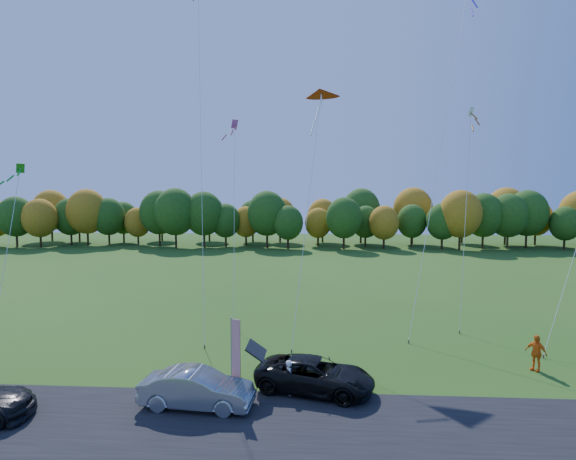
# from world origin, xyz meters

# --- Properties ---
(ground) EXTENTS (160.00, 160.00, 0.00)m
(ground) POSITION_xyz_m (0.00, 0.00, 0.00)
(ground) COLOR #204D14
(asphalt_strip) EXTENTS (90.00, 6.00, 0.01)m
(asphalt_strip) POSITION_xyz_m (0.00, -4.00, 0.01)
(asphalt_strip) COLOR black
(asphalt_strip) RESTS_ON ground
(tree_line) EXTENTS (116.00, 12.00, 10.00)m
(tree_line) POSITION_xyz_m (0.00, 55.00, 0.00)
(tree_line) COLOR #1E4711
(tree_line) RESTS_ON ground
(black_suv) EXTENTS (6.00, 3.89, 1.54)m
(black_suv) POSITION_xyz_m (1.68, -0.79, 0.77)
(black_suv) COLOR black
(black_suv) RESTS_ON ground
(silver_sedan) EXTENTS (5.02, 2.12, 1.61)m
(silver_sedan) POSITION_xyz_m (-3.42, -2.67, 0.81)
(silver_sedan) COLOR #A3A3A8
(silver_sedan) RESTS_ON ground
(person_tailgate_a) EXTENTS (0.52, 0.66, 1.61)m
(person_tailgate_a) POSITION_xyz_m (0.51, -1.23, 0.80)
(person_tailgate_a) COLOR white
(person_tailgate_a) RESTS_ON ground
(person_tailgate_b) EXTENTS (0.83, 0.93, 1.60)m
(person_tailgate_b) POSITION_xyz_m (0.14, -0.56, 0.80)
(person_tailgate_b) COLOR gray
(person_tailgate_b) RESTS_ON ground
(person_east) EXTENTS (1.05, 1.16, 1.90)m
(person_east) POSITION_xyz_m (13.17, 2.31, 0.95)
(person_east) COLOR orange
(person_east) RESTS_ON ground
(feather_flag) EXTENTS (0.47, 0.20, 3.67)m
(feather_flag) POSITION_xyz_m (-1.96, -1.57, 2.24)
(feather_flag) COLOR #999999
(feather_flag) RESTS_ON ground
(kite_delta_blue) EXTENTS (4.56, 12.18, 28.66)m
(kite_delta_blue) POSITION_xyz_m (-6.38, 10.19, 13.95)
(kite_delta_blue) COLOR #4C3F33
(kite_delta_blue) RESTS_ON ground
(kite_parafoil_orange) EXTENTS (7.88, 11.12, 25.92)m
(kite_parafoil_orange) POSITION_xyz_m (10.57, 11.51, 12.79)
(kite_parafoil_orange) COLOR #4C3F33
(kite_parafoil_orange) RESTS_ON ground
(kite_delta_red) EXTENTS (3.14, 10.56, 18.27)m
(kite_delta_red) POSITION_xyz_m (1.25, 9.11, 8.98)
(kite_delta_red) COLOR #4C3F33
(kite_delta_red) RESTS_ON ground
(kite_diamond_green) EXTENTS (1.02, 4.25, 11.42)m
(kite_diamond_green) POSITION_xyz_m (-16.90, 4.66, 6.13)
(kite_diamond_green) COLOR #4C3F33
(kite_diamond_green) RESTS_ON ground
(kite_diamond_white) EXTENTS (2.63, 5.90, 15.97)m
(kite_diamond_white) POSITION_xyz_m (12.23, 11.04, 7.82)
(kite_diamond_white) COLOR #4C3F33
(kite_diamond_white) RESTS_ON ground
(kite_diamond_pink) EXTENTS (1.63, 7.30, 15.56)m
(kite_diamond_pink) POSITION_xyz_m (-4.45, 12.35, 7.62)
(kite_diamond_pink) COLOR #4C3F33
(kite_diamond_pink) RESTS_ON ground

